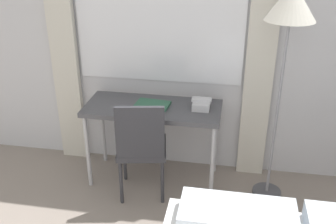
{
  "coord_description": "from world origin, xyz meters",
  "views": [
    {
      "loc": [
        0.43,
        -0.23,
        2.12
      ],
      "look_at": [
        -0.02,
        2.33,
        0.88
      ],
      "focal_mm": 42.0,
      "sensor_mm": 36.0,
      "label": 1
    }
  ],
  "objects_px": {
    "book": "(152,104)",
    "desk": "(153,113)",
    "desk_chair": "(141,145)",
    "telephone": "(201,104)",
    "standing_lamp": "(290,16)"
  },
  "relations": [
    {
      "from": "desk_chair",
      "to": "book",
      "type": "bearing_deg",
      "value": 71.75
    },
    {
      "from": "book",
      "to": "desk",
      "type": "bearing_deg",
      "value": -59.21
    },
    {
      "from": "book",
      "to": "standing_lamp",
      "type": "bearing_deg",
      "value": -4.15
    },
    {
      "from": "standing_lamp",
      "to": "telephone",
      "type": "distance_m",
      "value": 0.99
    },
    {
      "from": "telephone",
      "to": "book",
      "type": "relative_size",
      "value": 0.63
    },
    {
      "from": "desk_chair",
      "to": "book",
      "type": "height_order",
      "value": "desk_chair"
    },
    {
      "from": "desk_chair",
      "to": "book",
      "type": "relative_size",
      "value": 2.98
    },
    {
      "from": "desk_chair",
      "to": "standing_lamp",
      "type": "relative_size",
      "value": 0.51
    },
    {
      "from": "telephone",
      "to": "book",
      "type": "height_order",
      "value": "telephone"
    },
    {
      "from": "standing_lamp",
      "to": "telephone",
      "type": "xyz_separation_m",
      "value": [
        -0.61,
        0.1,
        -0.77
      ]
    },
    {
      "from": "desk",
      "to": "desk_chair",
      "type": "height_order",
      "value": "desk_chair"
    },
    {
      "from": "desk",
      "to": "book",
      "type": "bearing_deg",
      "value": 120.79
    },
    {
      "from": "telephone",
      "to": "book",
      "type": "xyz_separation_m",
      "value": [
        -0.41,
        -0.03,
        -0.02
      ]
    },
    {
      "from": "desk_chair",
      "to": "telephone",
      "type": "height_order",
      "value": "desk_chair"
    },
    {
      "from": "desk",
      "to": "telephone",
      "type": "bearing_deg",
      "value": 5.21
    }
  ]
}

